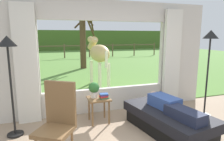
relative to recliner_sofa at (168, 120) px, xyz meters
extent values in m
cube|color=beige|center=(-2.82, 1.39, 1.06)|extent=(1.15, 0.12, 2.55)
cube|color=beige|center=(1.23, 1.39, 1.06)|extent=(1.15, 0.12, 2.55)
cube|color=beige|center=(-0.80, 1.39, 0.06)|extent=(2.90, 0.12, 0.55)
cube|color=beige|center=(-0.80, 1.39, 2.11)|extent=(2.90, 0.12, 0.45)
cube|color=silver|center=(-2.49, 1.25, 0.98)|extent=(0.44, 0.10, 2.40)
cube|color=silver|center=(0.89, 1.25, 0.98)|extent=(0.44, 0.10, 2.40)
cube|color=#568438|center=(-0.80, 12.29, -0.21)|extent=(36.00, 21.68, 0.02)
cube|color=#456427|center=(-0.80, 22.13, 0.98)|extent=(36.00, 2.00, 2.40)
cube|color=black|center=(0.00, 0.00, -0.10)|extent=(1.09, 1.68, 0.24)
cube|color=black|center=(0.00, 0.00, 0.11)|extent=(1.18, 1.83, 0.18)
cube|color=#334C8C|center=(0.00, 0.15, 0.31)|extent=(0.44, 0.65, 0.22)
cube|color=#1E2338|center=(0.00, -0.44, 0.29)|extent=(0.39, 0.72, 0.18)
sphere|color=tan|center=(0.00, 0.53, 0.31)|extent=(0.20, 0.20, 0.20)
cube|color=brown|center=(-2.04, -0.23, 0.22)|extent=(0.66, 0.66, 0.06)
cube|color=brown|center=(-1.93, -0.05, 0.56)|extent=(0.44, 0.31, 0.68)
cylinder|color=brown|center=(-2.09, 0.02, 0.02)|extent=(0.04, 0.04, 0.38)
cylinder|color=brown|center=(-1.79, -0.18, 0.02)|extent=(0.04, 0.04, 0.38)
cube|color=brown|center=(-1.13, 0.80, 0.29)|extent=(0.44, 0.44, 0.03)
cylinder|color=brown|center=(-1.30, 0.63, 0.03)|extent=(0.04, 0.04, 0.49)
cylinder|color=brown|center=(-0.96, 0.63, 0.03)|extent=(0.04, 0.04, 0.49)
cylinder|color=brown|center=(-1.30, 0.97, 0.03)|extent=(0.04, 0.04, 0.49)
cylinder|color=brown|center=(-0.96, 0.97, 0.03)|extent=(0.04, 0.04, 0.49)
cylinder|color=silver|center=(-1.21, 0.86, 0.36)|extent=(0.14, 0.14, 0.12)
sphere|color=#2D6B2D|center=(-1.21, 0.86, 0.51)|extent=(0.22, 0.22, 0.22)
cube|color=#337247|center=(-1.03, 0.73, 0.31)|extent=(0.19, 0.13, 0.03)
cube|color=#B22D28|center=(-1.04, 0.73, 0.34)|extent=(0.17, 0.15, 0.03)
cube|color=#59336B|center=(-1.03, 0.74, 0.37)|extent=(0.16, 0.13, 0.02)
cube|color=#23478C|center=(-1.03, 0.74, 0.39)|extent=(0.18, 0.15, 0.02)
cylinder|color=black|center=(-2.70, 0.74, -0.20)|extent=(0.28, 0.28, 0.03)
cylinder|color=black|center=(-2.70, 0.74, 0.58)|extent=(0.04, 0.04, 1.60)
cone|color=black|center=(-2.70, 0.74, 1.47)|extent=(0.32, 0.32, 0.18)
cylinder|color=black|center=(1.19, 0.36, -0.20)|extent=(0.28, 0.28, 0.03)
cylinder|color=black|center=(1.19, 0.36, 0.64)|extent=(0.04, 0.04, 1.71)
cone|color=black|center=(1.19, 0.36, 1.59)|extent=(0.32, 0.32, 0.18)
ellipsoid|color=tan|center=(-0.36, 3.65, 0.95)|extent=(0.71, 1.30, 0.60)
cylinder|color=tan|center=(-0.44, 4.33, 1.26)|extent=(0.33, 0.63, 0.53)
ellipsoid|color=tan|center=(-0.47, 4.56, 1.41)|extent=(0.26, 0.50, 0.24)
cube|color=beige|center=(-0.43, 4.25, 1.29)|extent=(0.13, 0.43, 0.32)
cylinder|color=beige|center=(-0.29, 3.06, 0.80)|extent=(0.11, 0.11, 0.55)
cylinder|color=beige|center=(-0.57, 4.05, 0.23)|extent=(0.11, 0.11, 0.85)
cylinder|color=beige|center=(-0.25, 4.09, 0.23)|extent=(0.11, 0.11, 0.85)
cylinder|color=beige|center=(-0.47, 3.22, 0.23)|extent=(0.11, 0.11, 0.85)
cylinder|color=beige|center=(-0.15, 3.25, 0.23)|extent=(0.11, 0.11, 0.85)
cylinder|color=#4C3823|center=(-0.24, 7.59, 1.34)|extent=(0.32, 0.32, 3.07)
cylinder|color=#47331E|center=(-0.09, 7.23, 2.47)|extent=(0.83, 0.41, 0.83)
cylinder|color=#47331E|center=(-0.27, 7.92, 2.28)|extent=(0.76, 0.16, 0.72)
cylinder|color=#47331E|center=(0.11, 7.93, 2.75)|extent=(0.76, 0.79, 1.07)
cylinder|color=#47331E|center=(0.22, 7.42, 2.19)|extent=(0.50, 1.15, 0.87)
cylinder|color=#47331E|center=(0.15, 7.30, 1.93)|extent=(0.68, 0.86, 1.06)
cylinder|color=brown|center=(-4.80, 12.90, 0.35)|extent=(0.10, 0.10, 1.10)
cylinder|color=brown|center=(-2.80, 12.90, 0.35)|extent=(0.10, 0.10, 1.10)
cylinder|color=brown|center=(-0.80, 12.90, 0.35)|extent=(0.10, 0.10, 1.10)
cylinder|color=brown|center=(1.20, 12.90, 0.35)|extent=(0.10, 0.10, 1.10)
cylinder|color=brown|center=(3.20, 12.90, 0.35)|extent=(0.10, 0.10, 1.10)
cylinder|color=brown|center=(5.20, 12.90, 0.35)|extent=(0.10, 0.10, 1.10)
cylinder|color=brown|center=(7.20, 12.90, 0.35)|extent=(0.10, 0.10, 1.10)
cube|color=brown|center=(-0.80, 12.90, 0.75)|extent=(16.00, 0.06, 0.08)
camera|label=1|loc=(-2.07, -2.95, 1.56)|focal=31.52mm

